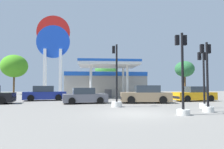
% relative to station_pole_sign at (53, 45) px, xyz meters
% --- Properties ---
extents(ground_plane, '(90.00, 90.00, 0.00)m').
position_rel_station_pole_sign_xyz_m(ground_plane, '(8.11, -18.09, -7.39)').
color(ground_plane, slate).
rests_on(ground_plane, ground).
extents(gas_station, '(12.60, 11.92, 4.84)m').
position_rel_station_pole_sign_xyz_m(gas_station, '(7.72, 2.99, -5.21)').
color(gas_station, '#ADA89E').
rests_on(gas_station, ground).
extents(station_pole_sign, '(4.72, 0.56, 11.67)m').
position_rel_station_pole_sign_xyz_m(station_pole_sign, '(0.00, 0.00, 0.00)').
color(station_pole_sign, white).
rests_on(station_pole_sign, ground).
extents(car_0, '(4.72, 2.38, 1.64)m').
position_rel_station_pole_sign_xyz_m(car_0, '(10.57, -11.05, -6.65)').
color(car_0, black).
rests_on(car_0, ground).
extents(car_1, '(4.75, 2.83, 1.59)m').
position_rel_station_pole_sign_xyz_m(car_1, '(0.44, -6.88, -6.67)').
color(car_1, black).
rests_on(car_1, ground).
extents(car_3, '(4.47, 2.35, 1.53)m').
position_rel_station_pole_sign_xyz_m(car_3, '(16.22, -9.24, -6.70)').
color(car_3, black).
rests_on(car_3, ground).
extents(car_4, '(4.20, 2.33, 1.42)m').
position_rel_station_pole_sign_xyz_m(car_4, '(4.94, -11.04, -6.75)').
color(car_4, black).
rests_on(car_4, ground).
extents(traffic_signal_0, '(0.72, 0.72, 4.16)m').
position_rel_station_pole_sign_xyz_m(traffic_signal_0, '(13.64, -15.83, -5.93)').
color(traffic_signal_0, silver).
rests_on(traffic_signal_0, ground).
extents(traffic_signal_1, '(0.79, 0.79, 4.80)m').
position_rel_station_pole_sign_xyz_m(traffic_signal_1, '(7.45, -14.36, -6.23)').
color(traffic_signal_1, silver).
rests_on(traffic_signal_1, ground).
extents(traffic_signal_2, '(0.71, 0.71, 4.60)m').
position_rel_station_pole_sign_xyz_m(traffic_signal_2, '(10.65, -18.98, -5.71)').
color(traffic_signal_2, silver).
rests_on(traffic_signal_2, ground).
extents(traffic_signal_3, '(0.67, 0.69, 4.33)m').
position_rel_station_pole_sign_xyz_m(traffic_signal_3, '(12.73, -17.88, -5.77)').
color(traffic_signal_3, silver).
rests_on(traffic_signal_3, ground).
extents(tree_0, '(4.79, 4.79, 7.28)m').
position_rel_station_pole_sign_xyz_m(tree_0, '(-8.75, 9.66, -2.21)').
color(tree_0, brown).
rests_on(tree_0, ground).
extents(tree_1, '(4.18, 4.18, 6.45)m').
position_rel_station_pole_sign_xyz_m(tree_1, '(8.17, 7.98, -2.83)').
color(tree_1, brown).
rests_on(tree_1, ground).
extents(tree_2, '(3.75, 3.75, 6.43)m').
position_rel_station_pole_sign_xyz_m(tree_2, '(23.65, 9.21, -2.57)').
color(tree_2, brown).
rests_on(tree_2, ground).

